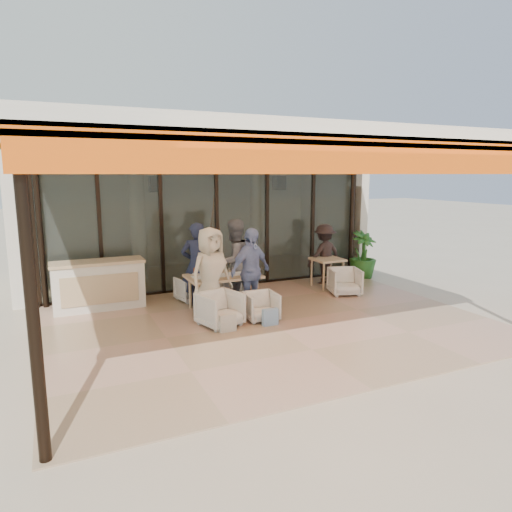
{
  "coord_description": "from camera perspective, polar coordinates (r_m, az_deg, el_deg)",
  "views": [
    {
      "loc": [
        -3.66,
        -7.43,
        2.79
      ],
      "look_at": [
        0.1,
        0.9,
        1.15
      ],
      "focal_mm": 32.0,
      "sensor_mm": 36.0,
      "label": 1
    }
  ],
  "objects": [
    {
      "name": "chair_near_right",
      "position": [
        8.84,
        0.64,
        -6.14
      ],
      "size": [
        0.63,
        0.59,
        0.62
      ],
      "primitive_type": "imported",
      "rotation": [
        0.0,
        0.0,
        -0.06
      ],
      "color": "white",
      "rests_on": "ground"
    },
    {
      "name": "chair_far_left",
      "position": [
        10.28,
        -8.13,
        -3.92
      ],
      "size": [
        0.69,
        0.67,
        0.61
      ],
      "primitive_type": "imported",
      "rotation": [
        0.0,
        0.0,
        3.35
      ],
      "color": "white",
      "rests_on": "ground"
    },
    {
      "name": "diner_cream",
      "position": [
        8.84,
        -5.68,
        -2.21
      ],
      "size": [
        1.01,
        0.8,
        1.81
      ],
      "primitive_type": "imported",
      "rotation": [
        0.0,
        0.0,
        0.28
      ],
      "color": "beige",
      "rests_on": "ground"
    },
    {
      "name": "ground",
      "position": [
        8.74,
        1.85,
        -8.45
      ],
      "size": [
        70.0,
        70.0,
        0.0
      ],
      "primitive_type": "plane",
      "color": "#C6B293",
      "rests_on": "ground"
    },
    {
      "name": "dining_table",
      "position": [
        9.44,
        -4.16,
        -2.73
      ],
      "size": [
        1.5,
        0.9,
        0.93
      ],
      "color": "#DBB285",
      "rests_on": "ground"
    },
    {
      "name": "interior_block",
      "position": [
        13.27,
        -8.31,
        7.66
      ],
      "size": [
        9.05,
        3.62,
        3.52
      ],
      "color": "silver",
      "rests_on": "ground"
    },
    {
      "name": "diner_navy",
      "position": [
        9.68,
        -7.39,
        -1.13
      ],
      "size": [
        0.74,
        0.57,
        1.81
      ],
      "primitive_type": "imported",
      "rotation": [
        0.0,
        0.0,
        2.92
      ],
      "color": "#191E38",
      "rests_on": "ground"
    },
    {
      "name": "standing_woman",
      "position": [
        11.77,
        8.52,
        0.2
      ],
      "size": [
        1.08,
        0.73,
        1.55
      ],
      "primitive_type": "imported",
      "rotation": [
        0.0,
        0.0,
        3.3
      ],
      "color": "black",
      "rests_on": "ground"
    },
    {
      "name": "side_chair",
      "position": [
        10.86,
        11.04,
        -3.0
      ],
      "size": [
        0.84,
        0.81,
        0.7
      ],
      "primitive_type": "imported",
      "rotation": [
        0.0,
        0.0,
        -0.31
      ],
      "color": "white",
      "rests_on": "ground"
    },
    {
      "name": "diner_periwinkle",
      "position": [
        9.14,
        -0.68,
        -1.92
      ],
      "size": [
        1.11,
        0.78,
        1.75
      ],
      "primitive_type": "imported",
      "rotation": [
        0.0,
        0.0,
        0.38
      ],
      "color": "#6880AD",
      "rests_on": "ground"
    },
    {
      "name": "tote_bag_cream",
      "position": [
        8.22,
        -3.55,
        -8.45
      ],
      "size": [
        0.3,
        0.1,
        0.34
      ],
      "primitive_type": "cube",
      "color": "silver",
      "rests_on": "ground"
    },
    {
      "name": "host_counter",
      "position": [
        10.02,
        -19.06,
        -3.43
      ],
      "size": [
        1.85,
        0.65,
        1.04
      ],
      "color": "silver",
      "rests_on": "ground"
    },
    {
      "name": "potted_palm",
      "position": [
        12.69,
        13.21,
        0.16
      ],
      "size": [
        0.84,
        0.84,
        1.28
      ],
      "primitive_type": "imported",
      "rotation": [
        0.0,
        0.0,
        0.19
      ],
      "color": "#1E5919",
      "rests_on": "ground"
    },
    {
      "name": "diner_grey",
      "position": [
        9.95,
        -2.76,
        -0.67
      ],
      "size": [
        1.07,
        0.95,
        1.84
      ],
      "primitive_type": "imported",
      "rotation": [
        0.0,
        0.0,
        3.47
      ],
      "color": "#5D5D61",
      "rests_on": "ground"
    },
    {
      "name": "side_table",
      "position": [
        11.41,
        8.92,
        -0.82
      ],
      "size": [
        0.7,
        0.7,
        0.74
      ],
      "color": "#DBB285",
      "rests_on": "ground"
    },
    {
      "name": "tote_bag_blue",
      "position": [
        8.53,
        1.78,
        -7.72
      ],
      "size": [
        0.3,
        0.1,
        0.34
      ],
      "primitive_type": "cube",
      "color": "#99BFD8",
      "rests_on": "ground"
    },
    {
      "name": "chair_far_right",
      "position": [
        10.53,
        -3.73,
        -3.33
      ],
      "size": [
        0.78,
        0.75,
        0.67
      ],
      "primitive_type": "imported",
      "rotation": [
        0.0,
        0.0,
        3.39
      ],
      "color": "white",
      "rests_on": "ground"
    },
    {
      "name": "chair_near_left",
      "position": [
        8.52,
        -4.52,
        -6.44
      ],
      "size": [
        0.86,
        0.83,
        0.72
      ],
      "primitive_type": "imported",
      "rotation": [
        0.0,
        0.0,
        0.29
      ],
      "color": "white",
      "rests_on": "ground"
    },
    {
      "name": "terrace_structure",
      "position": [
        8.06,
        2.84,
        13.42
      ],
      "size": [
        8.0,
        6.0,
        3.4
      ],
      "color": "silver",
      "rests_on": "ground"
    },
    {
      "name": "terrace_floor",
      "position": [
        8.74,
        1.85,
        -8.42
      ],
      "size": [
        8.0,
        6.0,
        0.01
      ],
      "primitive_type": "cube",
      "color": "tan",
      "rests_on": "ground"
    },
    {
      "name": "glass_storefront",
      "position": [
        11.12,
        -4.94,
        3.99
      ],
      "size": [
        8.08,
        0.1,
        3.2
      ],
      "color": "#9EADA3",
      "rests_on": "ground"
    }
  ]
}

